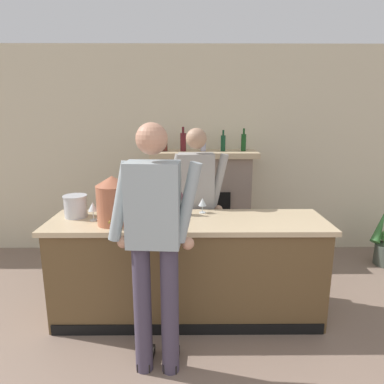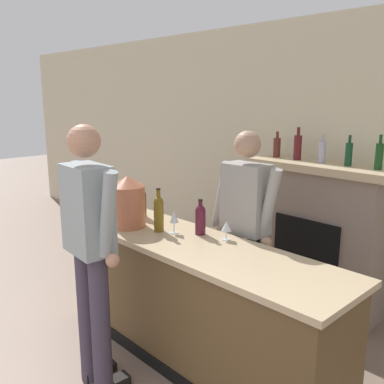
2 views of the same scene
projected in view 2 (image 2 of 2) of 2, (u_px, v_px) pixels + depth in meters
The scene contains 13 objects.
wall_back_panel at pixel (322, 162), 4.18m from camera, with size 12.00×0.07×2.75m.
bar_counter at pixel (192, 301), 3.26m from camera, with size 2.50×0.68×0.96m.
fireplace_stone at pixel (318, 235), 4.04m from camera, with size 1.35×0.52×1.72m.
person_customer at pixel (90, 249), 2.82m from camera, with size 0.66×0.32×1.84m.
person_bartender at pixel (245, 229), 3.43m from camera, with size 0.66×0.31×1.75m.
copper_dispenser at pixel (128, 201), 3.48m from camera, with size 0.28×0.32×0.42m.
ice_bucket_steel at pixel (122, 202), 3.92m from camera, with size 0.22×0.22×0.20m.
wine_bottle_merlot_tall at pixel (200, 218), 3.30m from camera, with size 0.08×0.08×0.28m.
wine_bottle_burgundy_dark at pixel (142, 202), 3.77m from camera, with size 0.08×0.08×0.30m.
wine_bottle_port_short at pixel (159, 212), 3.37m from camera, with size 0.08×0.08×0.35m.
wine_glass_mid_counter at pixel (124, 205), 3.71m from camera, with size 0.09×0.09×0.17m.
wine_glass_by_dispenser at pixel (174, 218), 3.33m from camera, with size 0.07×0.07×0.18m.
wine_glass_front_right at pixel (226, 227), 3.18m from camera, with size 0.08×0.08×0.14m.
Camera 2 is at (2.11, 0.73, 2.02)m, focal length 40.00 mm.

